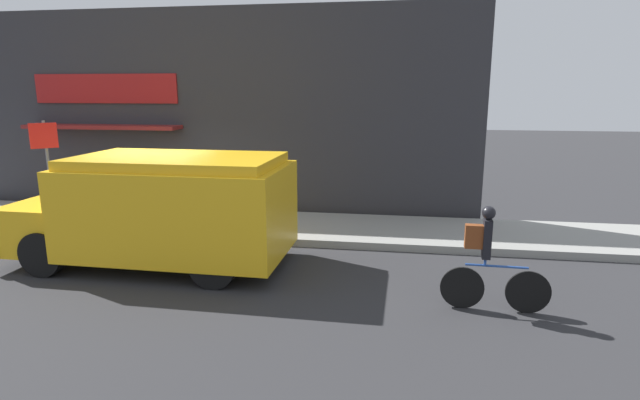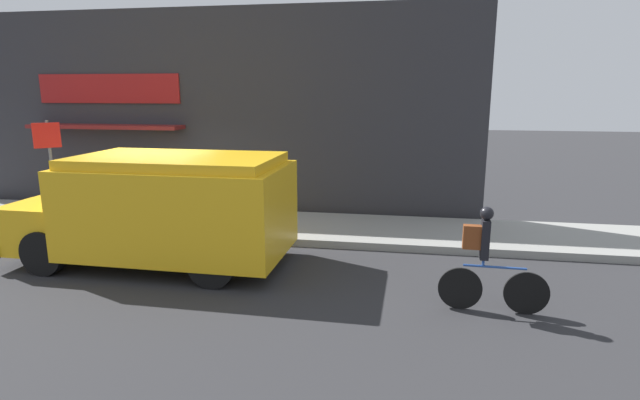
# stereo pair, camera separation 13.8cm
# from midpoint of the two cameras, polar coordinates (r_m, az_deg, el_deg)

# --- Properties ---
(ground_plane) EXTENTS (70.00, 70.00, 0.00)m
(ground_plane) POSITION_cam_midpoint_polar(r_m,az_deg,el_deg) (11.93, -18.54, -4.35)
(ground_plane) COLOR #2B2B2D
(sidewalk) EXTENTS (28.00, 2.48, 0.17)m
(sidewalk) POSITION_cam_midpoint_polar(r_m,az_deg,el_deg) (12.98, -16.06, -2.48)
(sidewalk) COLOR gray
(sidewalk) RESTS_ON ground_plane
(storefront) EXTENTS (14.94, 0.85, 5.42)m
(storefront) POSITION_cam_midpoint_polar(r_m,az_deg,el_deg) (14.01, -14.35, 9.58)
(storefront) COLOR #2D2D33
(storefront) RESTS_ON ground_plane
(school_bus) EXTENTS (5.31, 2.80, 2.12)m
(school_bus) POSITION_cam_midpoint_polar(r_m,az_deg,el_deg) (9.97, -17.85, -0.93)
(school_bus) COLOR yellow
(school_bus) RESTS_ON ground_plane
(cyclist) EXTENTS (1.63, 0.20, 1.64)m
(cyclist) POSITION_cam_midpoint_polar(r_m,az_deg,el_deg) (7.97, 18.25, -6.66)
(cyclist) COLOR black
(cyclist) RESTS_ON ground_plane
(stop_sign_post) EXTENTS (0.45, 0.45, 2.44)m
(stop_sign_post) POSITION_cam_midpoint_polar(r_m,az_deg,el_deg) (13.73, -29.04, 4.55)
(stop_sign_post) COLOR slate
(stop_sign_post) RESTS_ON sidewalk
(trash_bin) EXTENTS (0.61, 0.61, 0.89)m
(trash_bin) POSITION_cam_midpoint_polar(r_m,az_deg,el_deg) (13.11, -16.71, 0.01)
(trash_bin) COLOR #2D5138
(trash_bin) RESTS_ON sidewalk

